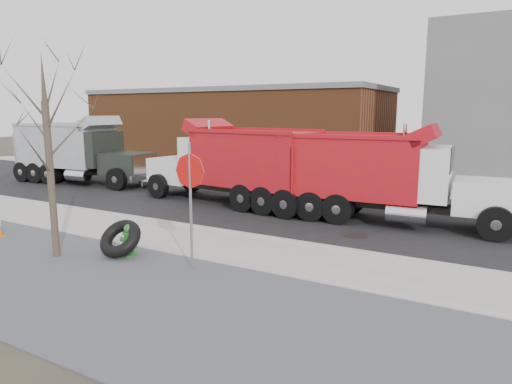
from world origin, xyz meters
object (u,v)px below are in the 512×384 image
Objects in this scene: dump_truck_red_b at (235,162)px; fire_hydrant at (129,241)px; stop_sign at (190,185)px; truck_tire at (120,238)px; dump_truck_red_a at (382,173)px; dump_truck_grey at (79,150)px.

fire_hydrant is at bearing 106.34° from dump_truck_red_b.
stop_sign is 7.96m from dump_truck_red_b.
dump_truck_red_b is (-1.10, 7.32, 1.24)m from truck_tire.
dump_truck_red_a is 5.96m from dump_truck_red_b.
dump_truck_grey is (-11.15, 7.96, 1.28)m from truck_tire.
dump_truck_red_b is at bearing 98.58° from truck_tire.
dump_truck_red_a is 1.06× the size of dump_truck_grey.
truck_tire is at bearing -153.48° from stop_sign.
fire_hydrant is 13.77m from dump_truck_grey.
stop_sign reaches higher than truck_tire.
fire_hydrant is 0.70× the size of truck_tire.
truck_tire is (-0.12, -0.18, 0.10)m from fire_hydrant.
dump_truck_red_a is 1.02× the size of dump_truck_red_b.
dump_truck_red_b reaches higher than truck_tire.
truck_tire is 0.40× the size of stop_sign.
dump_truck_red_a is (4.74, 7.01, 1.30)m from fire_hydrant.
dump_truck_grey is (-13.40, 7.85, -0.29)m from stop_sign.
truck_tire is at bearing -143.54° from fire_hydrant.
stop_sign is 7.56m from dump_truck_red_a.
stop_sign is at bearing 2.67° from truck_tire.
dump_truck_red_a is at bearing -174.67° from dump_truck_red_b.
stop_sign is (2.25, 0.10, 1.57)m from truck_tire.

